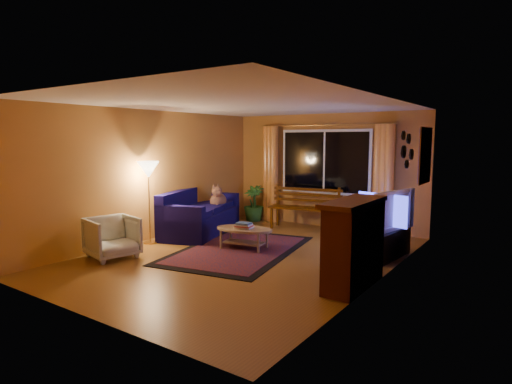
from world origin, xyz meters
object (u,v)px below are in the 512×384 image
Objects in this scene: floor_lamp at (149,203)px; bench at (305,219)px; coffee_table at (244,239)px; armchair at (112,235)px; sofa at (201,211)px; tv_console at (387,244)px.

bench is at bearing 56.86° from floor_lamp.
bench is at bearing 87.53° from coffee_table.
bench reaches higher than coffee_table.
armchair is 2.23m from coffee_table.
bench is 2.23m from sofa.
sofa is 1.30m from floor_lamp.
sofa is at bearing -147.97° from bench.
tv_console is at bearing -39.52° from bench.
armchair is 4.52m from tv_console.
floor_lamp is (-0.16, -1.25, 0.32)m from sofa.
tv_console is at bearing 21.87° from coffee_table.
floor_lamp is (-0.26, 1.03, 0.40)m from armchair.
floor_lamp reaches higher than sofa.
armchair reaches higher than coffee_table.
floor_lamp is at bearing -159.09° from coffee_table.
armchair is 0.72× the size of coffee_table.
bench is 1.00× the size of floor_lamp.
coffee_table is at bearing -27.13° from armchair.
floor_lamp is 1.47× the size of coffee_table.
coffee_table is 2.43m from tv_console.
armchair is at bearing -75.87° from floor_lamp.
bench is 2.06× the size of armchair.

